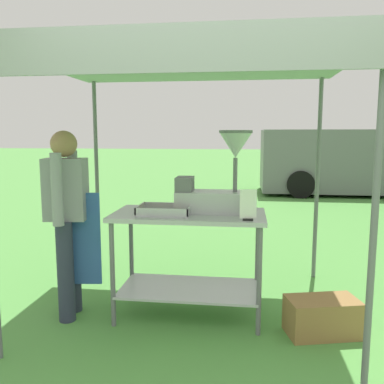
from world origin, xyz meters
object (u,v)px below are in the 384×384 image
(donut_fryer, at_px, (216,181))
(van_grey, at_px, (355,161))
(donut_tray, at_px, (164,211))
(menu_sign, at_px, (248,207))
(stall_canopy, at_px, (190,68))
(vendor, at_px, (68,214))
(donut_cart, at_px, (189,242))
(supply_crate, at_px, (322,317))

(donut_fryer, xyz_separation_m, van_grey, (3.10, 7.87, -0.31))
(donut_tray, bearing_deg, donut_fryer, 17.23)
(donut_fryer, xyz_separation_m, menu_sign, (0.27, -0.31, -0.16))
(stall_canopy, xyz_separation_m, vendor, (-1.02, -0.23, -1.23))
(donut_tray, distance_m, vendor, 0.83)
(stall_canopy, xyz_separation_m, van_grey, (3.32, 7.83, -1.25))
(stall_canopy, bearing_deg, donut_tray, -139.80)
(donut_cart, bearing_deg, van_grey, 67.26)
(menu_sign, distance_m, supply_crate, 1.06)
(stall_canopy, height_order, supply_crate, stall_canopy)
(stall_canopy, relative_size, menu_sign, 11.10)
(donut_tray, relative_size, menu_sign, 1.81)
(menu_sign, bearing_deg, supply_crate, 3.48)
(supply_crate, bearing_deg, stall_canopy, 164.41)
(donut_fryer, distance_m, supply_crate, 1.38)
(donut_tray, xyz_separation_m, vendor, (-0.83, -0.07, -0.03))
(vendor, bearing_deg, donut_cart, 7.49)
(donut_tray, bearing_deg, vendor, -175.42)
(donut_cart, bearing_deg, menu_sign, -26.14)
(vendor, distance_m, van_grey, 9.16)
(donut_cart, bearing_deg, donut_tray, -160.89)
(menu_sign, height_order, van_grey, van_grey)
(menu_sign, bearing_deg, van_grey, 70.92)
(supply_crate, xyz_separation_m, van_grey, (2.23, 8.14, 0.73))
(stall_canopy, distance_m, donut_fryer, 0.97)
(donut_cart, height_order, donut_fryer, donut_fryer)
(van_grey, bearing_deg, supply_crate, -105.32)
(vendor, height_order, van_grey, van_grey)
(stall_canopy, distance_m, van_grey, 8.60)
(donut_fryer, relative_size, supply_crate, 1.14)
(donut_tray, bearing_deg, donut_cart, 19.11)
(stall_canopy, height_order, donut_fryer, stall_canopy)
(donut_cart, height_order, van_grey, van_grey)
(menu_sign, distance_m, vendor, 1.53)
(donut_cart, relative_size, donut_fryer, 1.85)
(vendor, bearing_deg, supply_crate, -1.96)
(menu_sign, bearing_deg, vendor, 175.90)
(van_grey, bearing_deg, stall_canopy, -113.00)
(stall_canopy, xyz_separation_m, donut_fryer, (0.22, -0.04, -0.94))
(donut_cart, xyz_separation_m, menu_sign, (0.50, -0.24, 0.36))
(stall_canopy, bearing_deg, donut_cart, -90.00)
(stall_canopy, xyz_separation_m, supply_crate, (1.10, -0.31, -1.98))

